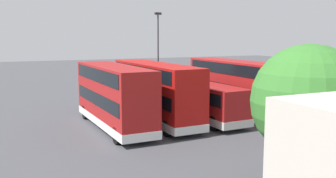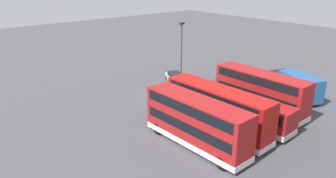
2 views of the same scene
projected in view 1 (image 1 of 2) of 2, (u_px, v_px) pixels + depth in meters
The scene contains 11 objects.
ground_plane at pixel (135, 100), 39.36m from camera, with size 140.00×140.00×0.00m, color #47474C.
bus_double_decker_near_end at pixel (233, 85), 32.53m from camera, with size 2.69×11.00×4.55m.
bus_single_deck_second at pixel (197, 99), 30.50m from camera, with size 3.12×11.27×2.95m.
bus_double_decker_third at pixel (155, 91), 29.15m from camera, with size 2.96×11.63×4.55m.
bus_double_decker_fourth at pixel (114, 95), 27.10m from camera, with size 2.90×10.96×4.55m.
box_truck_blue at pixel (297, 90), 35.11m from camera, with size 4.96×7.90×3.20m.
car_hatchback_silver at pixel (162, 86), 44.92m from camera, with size 3.31×4.41×1.43m.
lamp_post_tall at pixel (158, 49), 40.20m from camera, with size 0.70×0.30×9.10m.
waste_bin_yellow at pixel (137, 92), 42.22m from camera, with size 0.60×0.60×0.95m, color #197F33.
tree_leftmost at pixel (326, 81), 20.14m from camera, with size 3.53×3.53×6.04m.
tree_midleft at pixel (308, 102), 14.36m from camera, with size 4.38×4.38×6.36m.
Camera 1 is at (13.00, 36.74, 6.64)m, focal length 40.36 mm.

